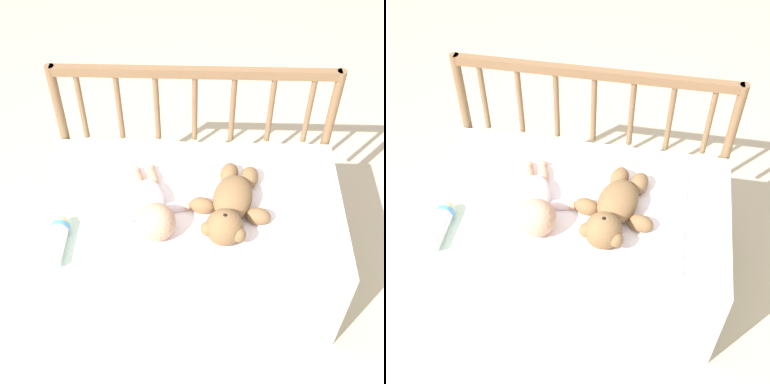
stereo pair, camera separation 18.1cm
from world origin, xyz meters
TOP-DOWN VIEW (x-y plane):
  - ground_plane at (0.00, 0.00)m, footprint 12.00×12.00m
  - crib_mattress at (0.00, 0.00)m, footprint 1.09×0.64m
  - crib_rail at (0.00, 0.34)m, footprint 1.09×0.04m
  - blanket at (0.00, -0.02)m, footprint 0.77×0.49m
  - teddy_bear at (0.13, -0.06)m, footprint 0.29×0.39m
  - baby at (-0.13, -0.08)m, footprint 0.28×0.38m
  - baby_bottle at (-0.44, -0.21)m, footprint 0.06×0.19m

SIDE VIEW (x-z plane):
  - ground_plane at x=0.00m, z-range 0.00..0.00m
  - crib_mattress at x=0.00m, z-range 0.00..0.45m
  - blanket at x=0.00m, z-range 0.45..0.46m
  - baby_bottle at x=-0.44m, z-range 0.45..0.51m
  - baby at x=-0.13m, z-range 0.43..0.57m
  - teddy_bear at x=0.13m, z-range 0.44..0.57m
  - crib_rail at x=0.00m, z-range 0.16..0.94m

